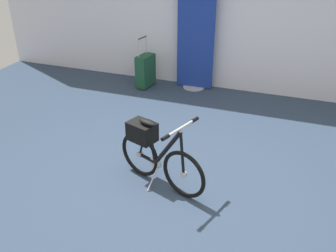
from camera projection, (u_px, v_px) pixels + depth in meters
The scene contains 4 objects.
ground_plane at pixel (157, 186), 3.88m from camera, with size 8.16×8.16×0.00m, color #2D3D51.
floor_banner_stand at pixel (196, 36), 5.84m from camera, with size 0.60×0.36×1.92m.
folding_bike_foreground at pixel (155, 151), 3.77m from camera, with size 1.04×0.56×0.77m.
rolling_suitcase at pixel (145, 71), 6.15m from camera, with size 0.24×0.38×0.83m.
Camera 1 is at (1.18, -2.90, 2.38)m, focal length 40.00 mm.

